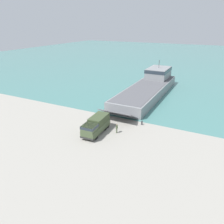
{
  "coord_description": "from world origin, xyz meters",
  "views": [
    {
      "loc": [
        19.92,
        -33.86,
        18.91
      ],
      "look_at": [
        1.71,
        2.11,
        2.27
      ],
      "focal_mm": 35.0,
      "sensor_mm": 36.0,
      "label": 1
    }
  ],
  "objects_px": {
    "soldier_on_ramp": "(117,128)",
    "mooring_bollard": "(142,123)",
    "military_truck": "(96,125)",
    "landing_craft": "(149,86)"
  },
  "relations": [
    {
      "from": "military_truck",
      "to": "mooring_bollard",
      "type": "xyz_separation_m",
      "value": [
        6.38,
        7.0,
        -1.06
      ]
    },
    {
      "from": "landing_craft",
      "to": "military_truck",
      "type": "height_order",
      "value": "landing_craft"
    },
    {
      "from": "mooring_bollard",
      "to": "military_truck",
      "type": "bearing_deg",
      "value": -132.36
    },
    {
      "from": "military_truck",
      "to": "soldier_on_ramp",
      "type": "xyz_separation_m",
      "value": [
        3.4,
        1.68,
        -0.53
      ]
    },
    {
      "from": "landing_craft",
      "to": "military_truck",
      "type": "xyz_separation_m",
      "value": [
        -1.14,
        -27.79,
        -0.51
      ]
    },
    {
      "from": "landing_craft",
      "to": "mooring_bollard",
      "type": "relative_size",
      "value": 40.92
    },
    {
      "from": "mooring_bollard",
      "to": "soldier_on_ramp",
      "type": "bearing_deg",
      "value": -119.29
    },
    {
      "from": "soldier_on_ramp",
      "to": "mooring_bollard",
      "type": "relative_size",
      "value": 1.97
    },
    {
      "from": "military_truck",
      "to": "mooring_bollard",
      "type": "relative_size",
      "value": 8.11
    },
    {
      "from": "military_truck",
      "to": "mooring_bollard",
      "type": "distance_m",
      "value": 9.53
    }
  ]
}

